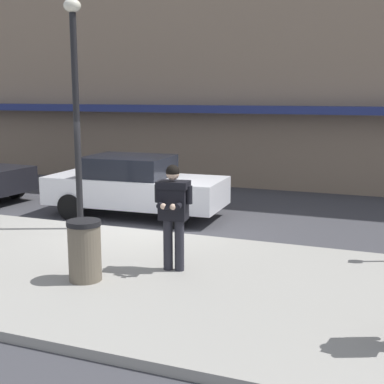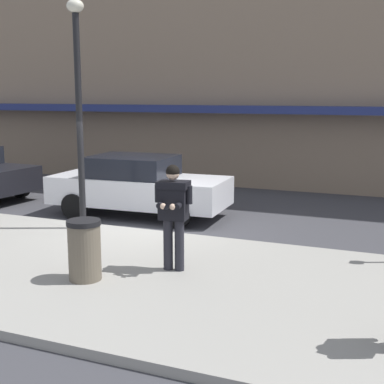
{
  "view_description": "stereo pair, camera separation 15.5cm",
  "coord_description": "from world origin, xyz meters",
  "px_view_note": "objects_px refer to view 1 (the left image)",
  "views": [
    {
      "loc": [
        5.42,
        -10.46,
        3.08
      ],
      "look_at": [
        2.23,
        -2.4,
        1.49
      ],
      "focal_mm": 50.0,
      "sensor_mm": 36.0,
      "label": 1
    },
    {
      "loc": [
        5.56,
        -10.4,
        3.08
      ],
      "look_at": [
        2.23,
        -2.4,
        1.49
      ],
      "focal_mm": 50.0,
      "sensor_mm": 36.0,
      "label": 2
    }
  ],
  "objects_px": {
    "man_texting_on_phone": "(173,206)",
    "street_lamp_post": "(75,91)",
    "parked_sedan_mid": "(134,185)",
    "trash_bin": "(85,250)"
  },
  "relations": [
    {
      "from": "man_texting_on_phone",
      "to": "street_lamp_post",
      "type": "xyz_separation_m",
      "value": [
        -3.06,
        1.85,
        1.89
      ]
    },
    {
      "from": "parked_sedan_mid",
      "to": "trash_bin",
      "type": "bearing_deg",
      "value": -71.08
    },
    {
      "from": "parked_sedan_mid",
      "to": "man_texting_on_phone",
      "type": "bearing_deg",
      "value": -54.67
    },
    {
      "from": "street_lamp_post",
      "to": "trash_bin",
      "type": "relative_size",
      "value": 4.98
    },
    {
      "from": "street_lamp_post",
      "to": "trash_bin",
      "type": "height_order",
      "value": "street_lamp_post"
    },
    {
      "from": "street_lamp_post",
      "to": "trash_bin",
      "type": "xyz_separation_m",
      "value": [
        1.94,
        -2.83,
        -2.51
      ]
    },
    {
      "from": "man_texting_on_phone",
      "to": "trash_bin",
      "type": "height_order",
      "value": "man_texting_on_phone"
    },
    {
      "from": "street_lamp_post",
      "to": "parked_sedan_mid",
      "type": "bearing_deg",
      "value": 83.35
    },
    {
      "from": "parked_sedan_mid",
      "to": "trash_bin",
      "type": "distance_m",
      "value": 5.22
    },
    {
      "from": "parked_sedan_mid",
      "to": "street_lamp_post",
      "type": "distance_m",
      "value": 3.17
    }
  ]
}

